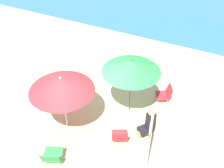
# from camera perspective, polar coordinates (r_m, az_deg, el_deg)

# --- Properties ---
(ground_plane) EXTENTS (40.00, 40.00, 0.00)m
(ground_plane) POSITION_cam_1_polar(r_m,az_deg,el_deg) (8.85, -8.81, -7.95)
(ground_plane) COLOR #D3BC8C
(umbrella_red) EXTENTS (1.85, 1.85, 1.91)m
(umbrella_red) POSITION_cam_1_polar(r_m,az_deg,el_deg) (7.68, -10.47, -0.10)
(umbrella_red) COLOR silver
(umbrella_red) RESTS_ON ground_plane
(umbrella_green) EXTENTS (1.76, 1.76, 2.03)m
(umbrella_green) POSITION_cam_1_polar(r_m,az_deg,el_deg) (8.02, 4.04, 3.71)
(umbrella_green) COLOR #4C4C51
(umbrella_green) RESTS_ON ground_plane
(beach_chair_a) EXTENTS (0.62, 0.64, 0.64)m
(beach_chair_a) POSITION_cam_1_polar(r_m,az_deg,el_deg) (7.98, 1.61, -10.63)
(beach_chair_a) COLOR red
(beach_chair_a) RESTS_ON ground_plane
(beach_chair_b) EXTENTS (0.66, 0.65, 0.58)m
(beach_chair_b) POSITION_cam_1_polar(r_m,az_deg,el_deg) (9.50, 10.96, -1.93)
(beach_chair_b) COLOR red
(beach_chair_b) RESTS_ON ground_plane
(beach_chair_c) EXTENTS (0.69, 0.74, 0.61)m
(beach_chair_c) POSITION_cam_1_polar(r_m,az_deg,el_deg) (7.71, -12.36, -14.33)
(beach_chair_c) COLOR #33934C
(beach_chair_c) RESTS_ON ground_plane
(person_a) EXTENTS (0.57, 0.48, 0.93)m
(person_a) POSITION_cam_1_polar(r_m,az_deg,el_deg) (9.41, -10.81, -1.16)
(person_a) COLOR silver
(person_a) RESTS_ON ground_plane
(person_b) EXTENTS (0.50, 0.54, 0.98)m
(person_b) POSITION_cam_1_polar(r_m,az_deg,el_deg) (8.15, 7.66, -7.96)
(person_b) COLOR black
(person_b) RESTS_ON ground_plane
(warning_sign) EXTENTS (0.10, 0.46, 2.12)m
(warning_sign) POSITION_cam_1_polar(r_m,az_deg,el_deg) (6.62, 7.84, -10.89)
(warning_sign) COLOR #ADADB2
(warning_sign) RESTS_ON ground_plane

